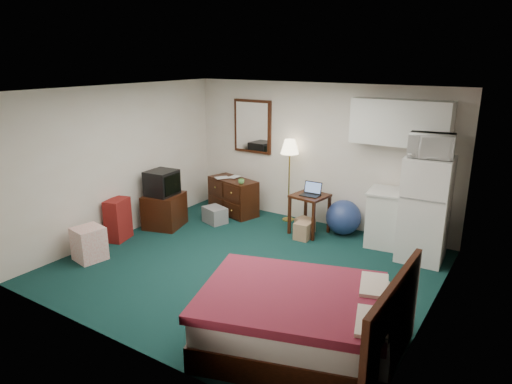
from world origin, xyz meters
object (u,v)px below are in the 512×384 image
Objects in this scene: dresser at (233,196)px; floor_lamp at (289,181)px; fridge at (425,209)px; tv_stand at (165,210)px; bed at (296,320)px; desk at (309,214)px; kitchen_counter at (394,220)px; suitcase at (118,220)px.

dresser is 1.18m from floor_lamp.
tv_stand is at bearing -168.44° from fridge.
tv_stand is (-1.70, -1.48, -0.46)m from floor_lamp.
tv_stand is (-0.62, -1.24, -0.05)m from dresser.
floor_lamp reaches higher than bed.
bed is at bearing -103.58° from fridge.
bed is (-0.56, -2.92, -0.48)m from fridge.
desk is at bearing 96.85° from bed.
floor_lamp is 0.80× the size of bed.
kitchen_counter is (3.06, 0.10, 0.09)m from dresser.
tv_stand is at bearing -167.19° from kitchen_counter.
bed is at bearing -30.63° from suitcase.
kitchen_counter is 0.56× the size of fridge.
dresser is 1.45× the size of suitcase.
fridge is at bearing 7.53° from suitcase.
floor_lamp is at bearing 24.68° from tv_stand.
kitchen_counter reaches higher than dresser.
dresser is at bearing 117.09° from bed.
desk is 0.79× the size of kitchen_counter.
suitcase is (-0.21, -0.86, 0.05)m from tv_stand.
dresser is 1.47× the size of desk.
bed is (3.01, -3.09, -0.04)m from dresser.
suitcase is at bearing -129.14° from floor_lamp.
dresser is 2.26m from suitcase.
suitcase is (-3.83, 0.99, 0.05)m from bed.
fridge is at bearing 12.75° from dresser.
bed is 2.71× the size of suitcase.
bed is at bearing -43.49° from tv_stand.
floor_lamp is 3.87m from bed.
desk reaches higher than bed.
fridge is 4.82m from suitcase.
floor_lamp is at bearing 155.90° from desk.
desk is at bearing -31.65° from floor_lamp.
tv_stand is at bearing 60.02° from suitcase.
suitcase is at bearing -157.68° from kitchen_counter.
dresser reaches higher than tv_stand.
dresser is 0.67× the size of floor_lamp.
fridge reaches higher than desk.
suitcase is at bearing -134.46° from desk.
fridge is (2.49, -0.41, 0.03)m from floor_lamp.
fridge is at bearing -9.41° from floor_lamp.
kitchen_counter reaches higher than desk.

